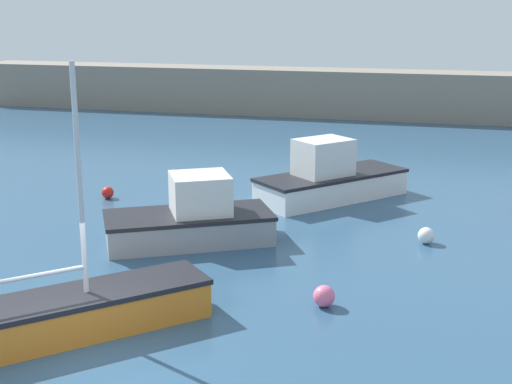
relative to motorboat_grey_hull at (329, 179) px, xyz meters
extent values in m
cube|color=#2D5170|center=(-2.97, -13.26, -0.87)|extent=(120.00, 120.00, 0.20)
cube|color=gray|center=(-2.97, 20.47, 0.71)|extent=(50.04, 3.18, 2.96)
cube|color=white|center=(0.07, 0.08, -0.35)|extent=(5.31, 5.66, 0.85)
cube|color=black|center=(0.07, 0.08, 0.14)|extent=(5.41, 5.77, 0.12)
cube|color=silver|center=(-0.21, -0.24, 0.80)|extent=(2.36, 2.40, 1.44)
cube|color=gray|center=(-3.30, -5.99, -0.37)|extent=(5.33, 4.26, 0.79)
cube|color=black|center=(-3.30, -5.99, 0.08)|extent=(5.43, 4.35, 0.12)
cube|color=silver|center=(-2.98, -5.81, 0.67)|extent=(2.28, 2.24, 1.30)
cube|color=orange|center=(-3.34, -12.28, -0.37)|extent=(4.82, 4.83, 0.80)
cube|color=black|center=(-3.34, -12.28, 0.09)|extent=(4.92, 4.93, 0.12)
cylinder|color=silver|center=(-3.34, -12.28, 2.58)|extent=(0.11, 0.11, 5.10)
cylinder|color=silver|center=(-4.20, -13.14, 0.73)|extent=(1.79, 1.79, 0.09)
sphere|color=#EA668C|center=(1.48, -9.66, -0.51)|extent=(0.53, 0.53, 0.53)
sphere|color=white|center=(3.66, -4.26, -0.52)|extent=(0.50, 0.50, 0.50)
sphere|color=red|center=(-7.98, -2.03, -0.55)|extent=(0.45, 0.45, 0.45)
camera|label=1|loc=(4.01, -25.31, 6.22)|focal=50.00mm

